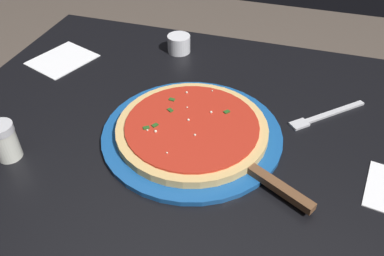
# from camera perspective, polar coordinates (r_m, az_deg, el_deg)

# --- Properties ---
(restaurant_table) EXTENTS (1.03, 0.79, 0.76)m
(restaurant_table) POSITION_cam_1_polar(r_m,az_deg,el_deg) (0.90, -0.08, -6.91)
(restaurant_table) COLOR black
(restaurant_table) RESTS_ON ground_plane
(serving_plate) EXTENTS (0.35, 0.35, 0.01)m
(serving_plate) POSITION_cam_1_polar(r_m,az_deg,el_deg) (0.78, -0.00, -0.84)
(serving_plate) COLOR #195199
(serving_plate) RESTS_ON restaurant_table
(pizza) EXTENTS (0.29, 0.29, 0.02)m
(pizza) POSITION_cam_1_polar(r_m,az_deg,el_deg) (0.77, -0.00, -0.01)
(pizza) COLOR #DBB26B
(pizza) RESTS_ON serving_plate
(pizza_server) EXTENTS (0.21, 0.14, 0.01)m
(pizza_server) POSITION_cam_1_polar(r_m,az_deg,el_deg) (0.69, 9.67, -6.67)
(pizza_server) COLOR silver
(pizza_server) RESTS_ON serving_plate
(cup_small_sauce) EXTENTS (0.06, 0.06, 0.04)m
(cup_small_sauce) POSITION_cam_1_polar(r_m,az_deg,el_deg) (1.04, -1.88, 11.97)
(cup_small_sauce) COLOR silver
(cup_small_sauce) RESTS_ON restaurant_table
(napkin_folded_right) EXTENTS (0.16, 0.18, 0.00)m
(napkin_folded_right) POSITION_cam_1_polar(r_m,az_deg,el_deg) (1.07, -18.08, 9.30)
(napkin_folded_right) COLOR white
(napkin_folded_right) RESTS_ON restaurant_table
(fork) EXTENTS (0.15, 0.14, 0.00)m
(fork) POSITION_cam_1_polar(r_m,az_deg,el_deg) (0.87, 18.36, 1.68)
(fork) COLOR silver
(fork) RESTS_ON restaurant_table
(parmesan_shaker) EXTENTS (0.05, 0.05, 0.07)m
(parmesan_shaker) POSITION_cam_1_polar(r_m,az_deg,el_deg) (0.79, -25.23, -1.70)
(parmesan_shaker) COLOR silver
(parmesan_shaker) RESTS_ON restaurant_table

